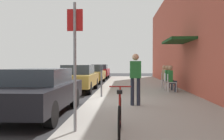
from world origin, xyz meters
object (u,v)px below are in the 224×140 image
object	(u,v)px
parked_car_0	(38,91)
seated_patron_0	(172,78)
parking_meter	(101,78)
bicycle_0	(120,116)
cafe_chair_2	(164,79)
parked_car_2	(92,74)
street_sign	(75,56)
pedestrian_standing	(135,75)
cafe_chair_0	(170,82)
seated_patron_1	(168,77)
seated_patron_2	(165,76)
parked_car_1	(78,78)
cafe_chair_1	(167,80)
parked_car_3	(100,71)

from	to	relation	value
parked_car_0	seated_patron_0	distance (m)	7.03
parking_meter	bicycle_0	distance (m)	5.53
cafe_chair_2	parked_car_2	bearing A→B (deg)	132.70
street_sign	pedestrian_standing	size ratio (longest dim) A/B	1.53
cafe_chair_0	seated_patron_1	world-z (taller)	seated_patron_1
parked_car_0	cafe_chair_2	bearing A→B (deg)	55.81
parked_car_0	seated_patron_2	xyz separation A→B (m)	(4.81, 6.98, 0.11)
parked_car_1	bicycle_0	xyz separation A→B (m)	(2.41, -8.49, -0.26)
parking_meter	seated_patron_1	size ratio (longest dim) A/B	1.02
seated_patron_1	cafe_chair_0	bearing A→B (deg)	-94.07
cafe_chair_1	parked_car_1	bearing A→B (deg)	177.32
parking_meter	pedestrian_standing	xyz separation A→B (m)	(1.31, -2.06, 0.23)
parked_car_1	seated_patron_1	size ratio (longest dim) A/B	3.41
seated_patron_1	bicycle_0	bearing A→B (deg)	-106.21
seated_patron_0	cafe_chair_2	distance (m)	1.89
parked_car_2	seated_patron_0	world-z (taller)	same
parked_car_2	parked_car_1	bearing A→B (deg)	-90.00
parked_car_2	cafe_chair_0	xyz separation A→B (m)	(4.75, -7.02, -0.10)
cafe_chair_2	seated_patron_2	xyz separation A→B (m)	(0.06, -0.01, 0.19)
bicycle_0	seated_patron_2	xyz separation A→B (m)	(2.40, 9.28, 0.34)
parked_car_3	cafe_chair_1	size ratio (longest dim) A/B	5.06
cafe_chair_2	parked_car_0	bearing A→B (deg)	-124.19
parked_car_1	bicycle_0	distance (m)	8.83
parked_car_3	parking_meter	world-z (taller)	parking_meter
bicycle_0	pedestrian_standing	world-z (taller)	pedestrian_standing
parked_car_1	bicycle_0	world-z (taller)	parked_car_1
parked_car_2	seated_patron_1	world-z (taller)	same
parked_car_1	seated_patron_2	world-z (taller)	parked_car_1
parking_meter	seated_patron_1	distance (m)	4.31
pedestrian_standing	seated_patron_2	bearing A→B (deg)	71.69
parked_car_1	cafe_chair_2	world-z (taller)	parked_car_1
seated_patron_1	pedestrian_standing	distance (m)	5.25
seated_patron_0	seated_patron_2	size ratio (longest dim) A/B	1.00
pedestrian_standing	parking_meter	bearing A→B (deg)	122.56
parked_car_3	cafe_chair_2	world-z (taller)	parked_car_3
seated_patron_0	seated_patron_1	world-z (taller)	same
parked_car_3	seated_patron_2	size ratio (longest dim) A/B	3.41
parked_car_0	cafe_chair_1	size ratio (longest dim) A/B	5.06
parked_car_1	street_sign	distance (m)	8.44
seated_patron_0	pedestrian_standing	bearing A→B (deg)	-115.83
parked_car_0	bicycle_0	world-z (taller)	parked_car_0
parked_car_1	street_sign	world-z (taller)	street_sign
cafe_chair_1	seated_patron_2	size ratio (longest dim) A/B	0.67
seated_patron_1	parked_car_2	bearing A→B (deg)	127.88
parked_car_3	parked_car_1	bearing A→B (deg)	-90.00
parking_meter	pedestrian_standing	distance (m)	2.45
parked_car_3	street_sign	xyz separation A→B (m)	(1.50, -20.03, 0.90)
bicycle_0	parked_car_1	bearing A→B (deg)	105.85
parked_car_1	cafe_chair_2	distance (m)	4.82
street_sign	seated_patron_0	world-z (taller)	street_sign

